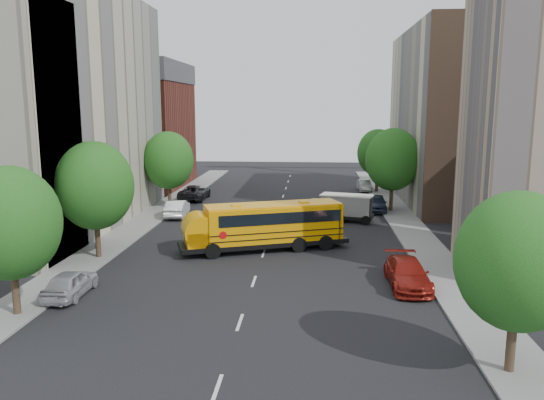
# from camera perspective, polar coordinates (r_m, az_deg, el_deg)

# --- Properties ---
(ground) EXTENTS (120.00, 120.00, 0.00)m
(ground) POSITION_cam_1_polar(r_m,az_deg,el_deg) (39.06, -0.65, -4.98)
(ground) COLOR black
(ground) RESTS_ON ground
(sidewalk_left) EXTENTS (3.00, 80.00, 0.12)m
(sidewalk_left) POSITION_cam_1_polar(r_m,az_deg,el_deg) (46.21, -14.45, -2.86)
(sidewalk_left) COLOR slate
(sidewalk_left) RESTS_ON ground
(sidewalk_right) EXTENTS (3.00, 80.00, 0.12)m
(sidewalk_right) POSITION_cam_1_polar(r_m,az_deg,el_deg) (44.49, 14.89, -3.37)
(sidewalk_right) COLOR slate
(sidewalk_right) RESTS_ON ground
(lane_markings) EXTENTS (0.15, 64.00, 0.01)m
(lane_markings) POSITION_cam_1_polar(r_m,az_deg,el_deg) (48.75, 0.40, -1.94)
(lane_markings) COLOR silver
(lane_markings) RESTS_ON ground
(building_left_cream) EXTENTS (10.00, 26.00, 20.00)m
(building_left_cream) POSITION_cam_1_polar(r_m,az_deg,el_deg) (48.54, -21.96, 9.18)
(building_left_cream) COLOR #C1BA9B
(building_left_cream) RESTS_ON ground
(building_left_redbrick) EXTENTS (10.00, 15.00, 13.00)m
(building_left_redbrick) POSITION_cam_1_polar(r_m,az_deg,el_deg) (69.07, -13.66, 6.75)
(building_left_redbrick) COLOR maroon
(building_left_redbrick) RESTS_ON ground
(building_right_far) EXTENTS (10.00, 22.00, 18.00)m
(building_right_far) POSITION_cam_1_polar(r_m,az_deg,el_deg) (59.41, 18.93, 8.42)
(building_right_far) COLOR beige
(building_right_far) RESTS_ON ground
(building_right_sidewall) EXTENTS (10.10, 0.30, 18.00)m
(building_right_sidewall) POSITION_cam_1_polar(r_m,az_deg,el_deg) (48.83, 22.12, 8.00)
(building_right_sidewall) COLOR brown
(building_right_sidewall) RESTS_ON ground
(street_tree_0) EXTENTS (4.80, 4.80, 7.41)m
(street_tree_0) POSITION_cam_1_polar(r_m,az_deg,el_deg) (28.15, -26.38, -2.25)
(street_tree_0) COLOR #38281C
(street_tree_0) RESTS_ON ground
(street_tree_1) EXTENTS (5.12, 5.12, 7.90)m
(street_tree_1) POSITION_cam_1_polar(r_m,az_deg,el_deg) (36.89, -18.53, 1.46)
(street_tree_1) COLOR #38281C
(street_tree_1) RESTS_ON ground
(street_tree_2) EXTENTS (4.99, 4.99, 7.71)m
(street_tree_2) POSITION_cam_1_polar(r_m,az_deg,el_deg) (53.80, -11.08, 4.21)
(street_tree_2) COLOR #38281C
(street_tree_2) RESTS_ON ground
(street_tree_3) EXTENTS (4.61, 4.61, 7.11)m
(street_tree_3) POSITION_cam_1_polar(r_m,az_deg,el_deg) (21.75, 24.94, -6.02)
(street_tree_3) COLOR #38281C
(street_tree_3) RESTS_ON ground
(street_tree_4) EXTENTS (5.25, 5.25, 8.10)m
(street_tree_4) POSITION_cam_1_polar(r_m,az_deg,el_deg) (52.38, 12.85, 4.26)
(street_tree_4) COLOR #38281C
(street_tree_4) RESTS_ON ground
(street_tree_5) EXTENTS (4.86, 4.86, 7.51)m
(street_tree_5) POSITION_cam_1_polar(r_m,az_deg,el_deg) (64.26, 11.31, 5.01)
(street_tree_5) COLOR #38281C
(street_tree_5) RESTS_ON ground
(school_bus) EXTENTS (12.19, 6.71, 3.39)m
(school_bus) POSITION_cam_1_polar(r_m,az_deg,el_deg) (37.60, -1.04, -2.60)
(school_bus) COLOR black
(school_bus) RESTS_ON ground
(safari_truck) EXTENTS (5.95, 3.37, 2.41)m
(safari_truck) POSITION_cam_1_polar(r_m,az_deg,el_deg) (47.69, 7.49, -0.74)
(safari_truck) COLOR black
(safari_truck) RESTS_ON ground
(parked_car_0) EXTENTS (1.77, 4.31, 1.46)m
(parked_car_0) POSITION_cam_1_polar(r_m,az_deg,el_deg) (30.87, -20.87, -8.35)
(parked_car_0) COLOR #AEAEB5
(parked_car_0) RESTS_ON ground
(parked_car_1) EXTENTS (2.03, 4.88, 1.57)m
(parked_car_1) POSITION_cam_1_polar(r_m,az_deg,el_deg) (49.95, -10.15, -0.89)
(parked_car_1) COLOR white
(parked_car_1) RESTS_ON ground
(parked_car_2) EXTENTS (2.79, 5.84, 1.61)m
(parked_car_2) POSITION_cam_1_polar(r_m,az_deg,el_deg) (58.87, -8.32, 0.83)
(parked_car_2) COLOR black
(parked_car_2) RESTS_ON ground
(parked_car_3) EXTENTS (2.25, 5.34, 1.54)m
(parked_car_3) POSITION_cam_1_polar(r_m,az_deg,el_deg) (31.29, 14.36, -7.68)
(parked_car_3) COLOR maroon
(parked_car_3) RESTS_ON ground
(parked_car_4) EXTENTS (2.27, 4.84, 1.60)m
(parked_car_4) POSITION_cam_1_polar(r_m,az_deg,el_deg) (52.69, 11.18, -0.34)
(parked_car_4) COLOR #2E3A51
(parked_car_4) RESTS_ON ground
(parked_car_5) EXTENTS (1.64, 4.13, 1.34)m
(parked_car_5) POSITION_cam_1_polar(r_m,az_deg,el_deg) (65.14, 9.91, 1.55)
(parked_car_5) COLOR #A4A5A0
(parked_car_5) RESTS_ON ground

